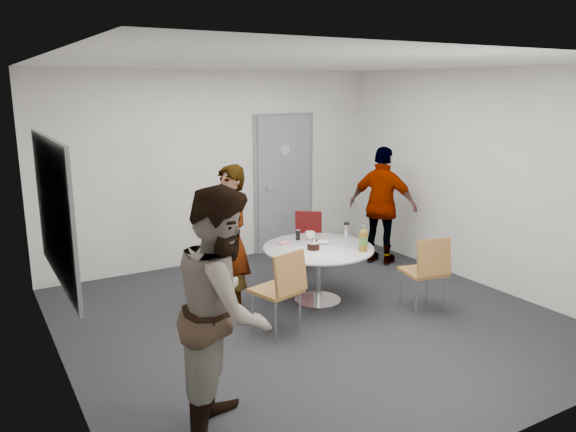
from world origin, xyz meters
TOP-DOWN VIEW (x-y plane):
  - floor at (0.00, 0.00)m, footprint 5.00×5.00m
  - ceiling at (0.00, 0.00)m, footprint 5.00×5.00m
  - wall_back at (0.00, 2.50)m, footprint 5.00×0.00m
  - wall_left at (-2.50, 0.00)m, footprint 0.00×5.00m
  - wall_right at (2.50, 0.00)m, footprint 0.00×5.00m
  - wall_front at (0.00, -2.50)m, footprint 5.00×0.00m
  - door at (1.10, 2.48)m, footprint 1.02×0.17m
  - whiteboard at (-2.46, 0.20)m, footprint 0.04×1.90m
  - table at (0.38, 0.39)m, footprint 1.28×1.28m
  - chair_near_left at (-0.46, -0.19)m, footprint 0.52×0.55m
  - chair_near_right at (1.20, -0.50)m, footprint 0.50×0.53m
  - chair_far at (0.89, 1.47)m, footprint 0.55×0.56m
  - person_main at (-0.64, 0.63)m, footprint 0.42×0.62m
  - person_left at (-1.58, -1.31)m, footprint 1.04×1.11m
  - person_right at (1.95, 1.18)m, footprint 0.86×1.05m

SIDE VIEW (x-z plane):
  - floor at x=0.00m, z-range 0.00..0.00m
  - chair_far at x=0.89m, z-range 0.08..0.89m
  - chair_near_right at x=1.20m, z-range 0.10..0.98m
  - chair_near_left at x=-0.46m, z-range 0.10..0.99m
  - table at x=0.38m, z-range 0.10..1.06m
  - person_main at x=-0.64m, z-range 0.00..1.66m
  - person_right at x=1.95m, z-range 0.00..1.67m
  - person_left at x=-1.58m, z-range 0.00..1.82m
  - door at x=1.10m, z-range -0.03..2.09m
  - wall_back at x=0.00m, z-range -1.15..3.85m
  - wall_left at x=-2.50m, z-range -1.15..3.85m
  - wall_right at x=2.50m, z-range -1.15..3.85m
  - wall_front at x=0.00m, z-range -1.15..3.85m
  - whiteboard at x=-2.46m, z-range 0.82..2.08m
  - ceiling at x=0.00m, z-range 2.70..2.70m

